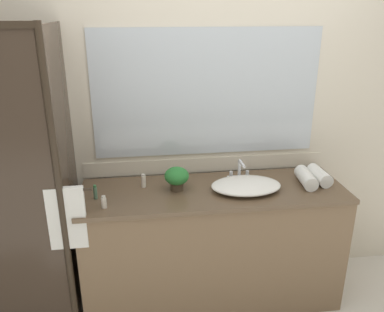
# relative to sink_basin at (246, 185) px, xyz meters

# --- Properties ---
(ground_plane) EXTENTS (8.00, 8.00, 0.00)m
(ground_plane) POSITION_rel_sink_basin_xyz_m (-0.21, 0.04, -0.93)
(ground_plane) COLOR silver
(wall_back_with_mirror) EXTENTS (4.40, 0.06, 2.60)m
(wall_back_with_mirror) POSITION_rel_sink_basin_xyz_m (-0.21, 0.38, 0.37)
(wall_back_with_mirror) COLOR beige
(wall_back_with_mirror) RESTS_ON ground_plane
(vanity_cabinet) EXTENTS (1.80, 0.58, 0.90)m
(vanity_cabinet) POSITION_rel_sink_basin_xyz_m (-0.21, 0.05, -0.48)
(vanity_cabinet) COLOR brown
(vanity_cabinet) RESTS_ON ground_plane
(shower_enclosure) EXTENTS (1.20, 0.59, 2.00)m
(shower_enclosure) POSITION_rel_sink_basin_xyz_m (-1.48, -0.15, 0.09)
(shower_enclosure) COLOR #2D2319
(shower_enclosure) RESTS_ON ground_plane
(sink_basin) EXTENTS (0.47, 0.32, 0.07)m
(sink_basin) POSITION_rel_sink_basin_xyz_m (0.00, 0.00, 0.00)
(sink_basin) COLOR white
(sink_basin) RESTS_ON vanity_cabinet
(faucet) EXTENTS (0.17, 0.15, 0.15)m
(faucet) POSITION_rel_sink_basin_xyz_m (0.00, 0.18, 0.02)
(faucet) COLOR silver
(faucet) RESTS_ON vanity_cabinet
(potted_plant) EXTENTS (0.16, 0.16, 0.16)m
(potted_plant) POSITION_rel_sink_basin_xyz_m (-0.46, 0.07, 0.06)
(potted_plant) COLOR #473828
(potted_plant) RESTS_ON vanity_cabinet
(amenity_bottle_lotion) EXTENTS (0.03, 0.03, 0.09)m
(amenity_bottle_lotion) POSITION_rel_sink_basin_xyz_m (-0.69, 0.14, 0.01)
(amenity_bottle_lotion) COLOR silver
(amenity_bottle_lotion) RESTS_ON vanity_cabinet
(amenity_bottle_conditioner) EXTENTS (0.02, 0.02, 0.10)m
(amenity_bottle_conditioner) POSITION_rel_sink_basin_xyz_m (-1.00, 0.01, 0.01)
(amenity_bottle_conditioner) COLOR #4C7056
(amenity_bottle_conditioner) RESTS_ON vanity_cabinet
(amenity_bottle_shampoo) EXTENTS (0.03, 0.03, 0.08)m
(amenity_bottle_shampoo) POSITION_rel_sink_basin_xyz_m (-0.93, -0.13, 0.00)
(amenity_bottle_shampoo) COLOR silver
(amenity_bottle_shampoo) RESTS_ON vanity_cabinet
(rolled_towel_near_edge) EXTENTS (0.10, 0.23, 0.10)m
(rolled_towel_near_edge) POSITION_rel_sink_basin_xyz_m (0.55, 0.06, 0.02)
(rolled_towel_near_edge) COLOR white
(rolled_towel_near_edge) RESTS_ON vanity_cabinet
(rolled_towel_middle) EXTENTS (0.12, 0.26, 0.10)m
(rolled_towel_middle) POSITION_rel_sink_basin_xyz_m (0.44, 0.03, 0.02)
(rolled_towel_middle) COLOR white
(rolled_towel_middle) RESTS_ON vanity_cabinet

